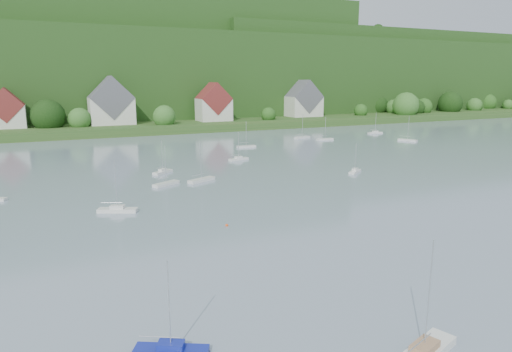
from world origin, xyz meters
The scene contains 10 objects.
far_shore_strip centered at (0.00, 200.00, 1.50)m, with size 600.00×60.00×3.00m, color #29531F.
forested_ridge centered at (0.39, 268.57, 22.89)m, with size 620.00×181.22×69.89m.
village_building_1 centered at (-30.00, 189.00, 8.75)m, with size 12.00×9.36×14.00m.
village_building_2 centered at (5.00, 188.00, 10.27)m, with size 16.00×11.44×18.00m.
village_building_3 centered at (45.00, 186.00, 9.43)m, with size 13.00×10.40×15.50m.
village_building_4 centered at (90.00, 190.00, 9.59)m, with size 15.00×10.40×16.50m.
near_sailboat_1 centered at (-11.58, 37.75, 0.41)m, with size 5.48×3.91×7.31m.
near_sailboat_2 centered at (4.85, 29.80, 0.46)m, with size 6.86×3.92×8.94m.
mooring_buoy_3 centered at (2.93, 63.87, 0.00)m, with size 0.41×0.41×0.41m, color #FE5217.
far_sailboat_cluster centered at (-0.71, 118.65, 0.38)m, with size 183.59×77.97×8.71m.
Camera 1 is at (-18.48, 8.24, 19.61)m, focal length 32.01 mm.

